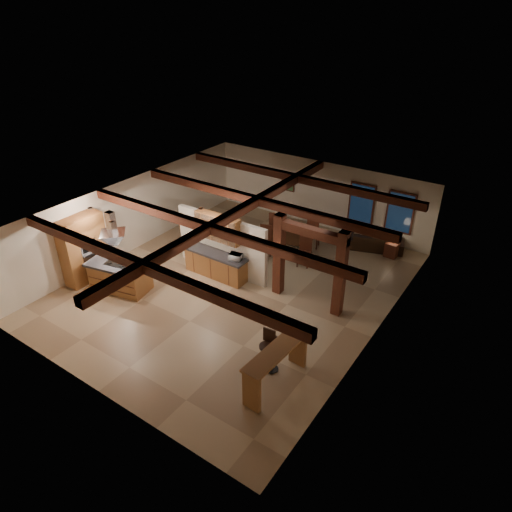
# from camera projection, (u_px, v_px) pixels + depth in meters

# --- Properties ---
(ground) EXTENTS (12.00, 12.00, 0.00)m
(ground) POSITION_uv_depth(u_px,v_px,m) (237.00, 285.00, 16.04)
(ground) COLOR tan
(ground) RESTS_ON ground
(room_walls) EXTENTS (12.00, 12.00, 12.00)m
(room_walls) POSITION_uv_depth(u_px,v_px,m) (236.00, 240.00, 15.16)
(room_walls) COLOR white
(room_walls) RESTS_ON ground
(ceiling_beams) EXTENTS (10.00, 12.00, 0.28)m
(ceiling_beams) POSITION_uv_depth(u_px,v_px,m) (235.00, 214.00, 14.67)
(ceiling_beams) COLOR #3C130F
(ceiling_beams) RESTS_ON room_walls
(timber_posts) EXTENTS (2.50, 0.30, 2.90)m
(timber_posts) POSITION_uv_depth(u_px,v_px,m) (309.00, 256.00, 14.30)
(timber_posts) COLOR #3C130F
(timber_posts) RESTS_ON ground
(partition_wall) EXTENTS (3.80, 0.18, 2.20)m
(partition_wall) POSITION_uv_depth(u_px,v_px,m) (222.00, 245.00, 16.34)
(partition_wall) COLOR white
(partition_wall) RESTS_ON ground
(pantry_cabinet) EXTENTS (0.67, 1.60, 2.40)m
(pantry_cabinet) POSITION_uv_depth(u_px,v_px,m) (84.00, 249.00, 15.86)
(pantry_cabinet) COLOR brown
(pantry_cabinet) RESTS_ON ground
(back_counter) EXTENTS (2.50, 0.66, 0.94)m
(back_counter) POSITION_uv_depth(u_px,v_px,m) (216.00, 264.00, 16.37)
(back_counter) COLOR brown
(back_counter) RESTS_ON ground
(upper_display_cabinet) EXTENTS (1.80, 0.36, 0.95)m
(upper_display_cabinet) POSITION_uv_depth(u_px,v_px,m) (218.00, 228.00, 15.84)
(upper_display_cabinet) COLOR brown
(upper_display_cabinet) RESTS_ON partition_wall
(range_hood) EXTENTS (1.10, 1.10, 1.40)m
(range_hood) POSITION_uv_depth(u_px,v_px,m) (114.00, 243.00, 14.99)
(range_hood) COLOR silver
(range_hood) RESTS_ON room_walls
(back_windows) EXTENTS (2.70, 0.07, 1.70)m
(back_windows) POSITION_uv_depth(u_px,v_px,m) (380.00, 208.00, 18.19)
(back_windows) COLOR #3C130F
(back_windows) RESTS_ON room_walls
(framed_art) EXTENTS (0.65, 0.05, 0.85)m
(framed_art) POSITION_uv_depth(u_px,v_px,m) (288.00, 182.00, 20.20)
(framed_art) COLOR #3C130F
(framed_art) RESTS_ON room_walls
(recessed_cans) EXTENTS (3.16, 2.46, 0.03)m
(recessed_cans) POSITION_uv_depth(u_px,v_px,m) (134.00, 213.00, 14.47)
(recessed_cans) COLOR silver
(recessed_cans) RESTS_ON room_walls
(kitchen_island) EXTENTS (2.27, 1.51, 1.04)m
(kitchen_island) POSITION_uv_depth(u_px,v_px,m) (120.00, 276.00, 15.61)
(kitchen_island) COLOR brown
(kitchen_island) RESTS_ON ground
(dining_table) EXTENTS (2.02, 1.50, 0.63)m
(dining_table) POSITION_uv_depth(u_px,v_px,m) (289.00, 245.00, 17.95)
(dining_table) COLOR #391D0E
(dining_table) RESTS_ON ground
(sofa) EXTENTS (2.40, 1.54, 0.65)m
(sofa) POSITION_uv_depth(u_px,v_px,m) (375.00, 241.00, 18.21)
(sofa) COLOR black
(sofa) RESTS_ON ground
(microwave) EXTENTS (0.50, 0.39, 0.25)m
(microwave) POSITION_uv_depth(u_px,v_px,m) (236.00, 257.00, 15.64)
(microwave) COLOR silver
(microwave) RESTS_ON back_counter
(bar_counter) EXTENTS (0.71, 2.27, 1.17)m
(bar_counter) POSITION_uv_depth(u_px,v_px,m) (276.00, 361.00, 11.55)
(bar_counter) COLOR brown
(bar_counter) RESTS_ON ground
(side_table) EXTENTS (0.49, 0.49, 0.58)m
(side_table) POSITION_uv_depth(u_px,v_px,m) (392.00, 249.00, 17.70)
(side_table) COLOR #3C130F
(side_table) RESTS_ON ground
(table_lamp) EXTENTS (0.31, 0.31, 0.37)m
(table_lamp) POSITION_uv_depth(u_px,v_px,m) (394.00, 237.00, 17.43)
(table_lamp) COLOR black
(table_lamp) RESTS_ON side_table
(bar_stool_a) EXTENTS (0.38, 0.39, 1.06)m
(bar_stool_a) POSITION_uv_depth(u_px,v_px,m) (273.00, 354.00, 12.17)
(bar_stool_a) COLOR black
(bar_stool_a) RESTS_ON ground
(bar_stool_b) EXTENTS (0.42, 0.43, 1.21)m
(bar_stool_b) POSITION_uv_depth(u_px,v_px,m) (267.00, 350.00, 12.20)
(bar_stool_b) COLOR black
(bar_stool_b) RESTS_ON ground
(dining_chairs) EXTENTS (2.50, 2.50, 1.34)m
(dining_chairs) POSITION_uv_depth(u_px,v_px,m) (290.00, 237.00, 17.77)
(dining_chairs) COLOR #3C130F
(dining_chairs) RESTS_ON ground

